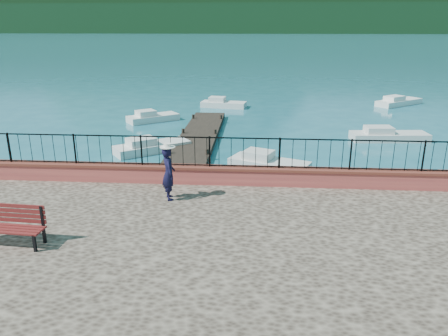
# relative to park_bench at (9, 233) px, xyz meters

# --- Properties ---
(ground) EXTENTS (2000.00, 2000.00, 0.00)m
(ground) POSITION_rel_park_bench_xyz_m (4.54, 0.74, -1.49)
(ground) COLOR #19596B
(ground) RESTS_ON ground
(parapet) EXTENTS (28.00, 0.46, 0.58)m
(parapet) POSITION_rel_park_bench_xyz_m (4.54, 4.44, 0.00)
(parapet) COLOR #CA5549
(parapet) RESTS_ON promenade
(railing) EXTENTS (27.00, 0.05, 0.95)m
(railing) POSITION_rel_park_bench_xyz_m (4.54, 4.44, 0.77)
(railing) COLOR black
(railing) RESTS_ON parapet
(dock) EXTENTS (2.00, 16.00, 0.30)m
(dock) POSITION_rel_park_bench_xyz_m (2.54, 12.74, -1.34)
(dock) COLOR #2D231C
(dock) RESTS_ON ground
(far_forest) EXTENTS (900.00, 60.00, 18.00)m
(far_forest) POSITION_rel_park_bench_xyz_m (4.54, 300.74, 7.51)
(far_forest) COLOR black
(far_forest) RESTS_ON ground
(foothills) EXTENTS (900.00, 120.00, 44.00)m
(foothills) POSITION_rel_park_bench_xyz_m (4.54, 360.74, 20.51)
(foothills) COLOR black
(foothills) RESTS_ON ground
(companion_hill) EXTENTS (448.00, 384.00, 180.00)m
(companion_hill) POSITION_rel_park_bench_xyz_m (224.54, 560.74, -1.49)
(companion_hill) COLOR #142D23
(companion_hill) RESTS_ON ground
(park_bench) EXTENTS (1.72, 0.66, 0.94)m
(park_bench) POSITION_rel_park_bench_xyz_m (0.00, 0.00, 0.00)
(park_bench) COLOR black
(park_bench) RESTS_ON promenade
(person) EXTENTS (0.56, 0.67, 1.58)m
(person) POSITION_rel_park_bench_xyz_m (3.18, 3.04, 0.50)
(person) COLOR black
(person) RESTS_ON promenade
(hat) EXTENTS (0.44, 0.44, 0.12)m
(hat) POSITION_rel_park_bench_xyz_m (3.18, 3.04, 1.35)
(hat) COLOR white
(hat) RESTS_ON person
(boat_0) EXTENTS (3.80, 3.27, 0.80)m
(boat_0) POSITION_rel_park_bench_xyz_m (0.52, 12.00, -1.09)
(boat_0) COLOR silver
(boat_0) RESTS_ON ground
(boat_1) EXTENTS (3.71, 2.60, 0.80)m
(boat_1) POSITION_rel_park_bench_xyz_m (6.31, 9.62, -1.09)
(boat_1) COLOR silver
(boat_1) RESTS_ON ground
(boat_2) EXTENTS (4.22, 1.63, 0.80)m
(boat_2) POSITION_rel_park_bench_xyz_m (13.03, 15.15, -1.09)
(boat_2) COLOR silver
(boat_2) RESTS_ON ground
(boat_3) EXTENTS (3.42, 3.01, 0.80)m
(boat_3) POSITION_rel_park_bench_xyz_m (-1.06, 19.04, -1.09)
(boat_3) COLOR silver
(boat_3) RESTS_ON ground
(boat_4) EXTENTS (3.55, 1.82, 0.80)m
(boat_4) POSITION_rel_park_bench_xyz_m (3.18, 24.45, -1.09)
(boat_4) COLOR silver
(boat_4) RESTS_ON ground
(boat_5) EXTENTS (4.15, 3.59, 0.80)m
(boat_5) POSITION_rel_park_bench_xyz_m (16.91, 26.41, -1.09)
(boat_5) COLOR silver
(boat_5) RESTS_ON ground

